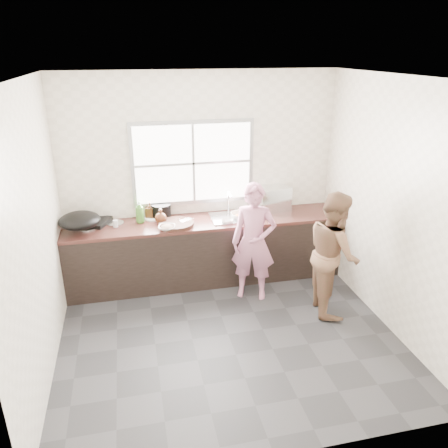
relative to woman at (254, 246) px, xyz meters
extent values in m
cube|color=#2C2C2F|center=(-0.49, -0.74, -0.70)|extent=(3.60, 3.20, 0.01)
cube|color=silver|center=(-0.49, -0.74, 2.01)|extent=(3.60, 3.20, 0.01)
cube|color=silver|center=(-0.49, 0.87, 0.66)|extent=(3.60, 0.01, 2.70)
cube|color=silver|center=(-2.30, -0.74, 0.66)|extent=(0.01, 3.20, 2.70)
cube|color=beige|center=(1.31, -0.74, 0.66)|extent=(0.01, 3.20, 2.70)
cube|color=silver|center=(-0.49, -2.34, 0.66)|extent=(3.60, 0.01, 2.70)
cube|color=black|center=(-0.49, 0.55, -0.28)|extent=(3.60, 0.62, 0.82)
cube|color=#3D1E19|center=(-0.49, 0.55, 0.15)|extent=(3.60, 0.64, 0.04)
cube|color=silver|center=(-0.14, 0.55, 0.17)|extent=(0.55, 0.45, 0.02)
cylinder|color=silver|center=(-0.14, 0.75, 0.32)|extent=(0.02, 0.02, 0.30)
cube|color=#9EA0A5|center=(-0.59, 0.85, 0.86)|extent=(1.60, 0.05, 1.10)
cube|color=white|center=(-0.59, 0.83, 0.86)|extent=(1.50, 0.01, 1.00)
imported|color=#BF7392|center=(0.00, 0.00, 0.00)|extent=(0.59, 0.50, 1.38)
imported|color=brown|center=(0.82, -0.48, 0.04)|extent=(0.66, 0.80, 1.47)
cylinder|color=black|center=(-0.89, 0.45, 0.19)|extent=(0.56, 0.56, 0.04)
cube|color=#BABEC1|center=(-0.76, 0.52, 0.21)|extent=(0.19, 0.17, 0.01)
imported|color=silver|center=(-1.01, 0.34, 0.20)|extent=(0.25, 0.25, 0.05)
imported|color=white|center=(-0.03, 0.50, 0.20)|extent=(0.24, 0.24, 0.07)
imported|color=white|center=(-0.24, 0.40, 0.20)|extent=(0.23, 0.23, 0.06)
cylinder|color=black|center=(-1.04, 0.78, 0.26)|extent=(0.33, 0.33, 0.18)
cylinder|color=white|center=(-1.14, 0.76, 0.18)|extent=(0.25, 0.25, 0.02)
imported|color=#3C7927|center=(-1.32, 0.66, 0.31)|extent=(0.12, 0.12, 0.29)
imported|color=#3E220F|center=(-1.19, 0.78, 0.27)|extent=(0.12, 0.12, 0.21)
imported|color=#482312|center=(-1.06, 0.58, 0.26)|extent=(0.14, 0.14, 0.18)
cylinder|color=silver|center=(-1.63, 0.57, 0.21)|extent=(0.08, 0.08, 0.09)
cube|color=black|center=(-1.90, 0.74, 0.20)|extent=(0.47, 0.47, 0.05)
ellipsoid|color=black|center=(-2.04, 0.50, 0.32)|extent=(0.64, 0.64, 0.19)
cube|color=silver|center=(0.47, 0.73, 0.34)|extent=(0.49, 0.38, 0.33)
cylinder|color=silver|center=(-1.98, 0.62, 0.18)|extent=(0.30, 0.30, 0.01)
cylinder|color=silver|center=(-1.64, 0.69, 0.17)|extent=(0.28, 0.28, 0.01)
camera|label=1|loc=(-1.41, -4.64, 2.25)|focal=35.00mm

